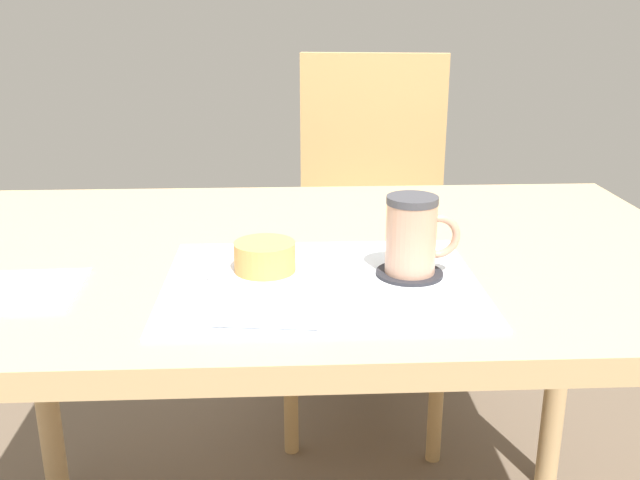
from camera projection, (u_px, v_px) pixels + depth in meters
name	position (u px, v px, depth m)	size (l,w,h in m)	color
dining_table	(310.00, 292.00, 1.14)	(1.24, 0.77, 0.71)	tan
wooden_chair	(369.00, 227.00, 1.87)	(0.48, 0.48, 0.96)	tan
placemat	(321.00, 283.00, 0.97)	(0.43, 0.33, 0.00)	white
pastry_plate	(265.00, 275.00, 0.98)	(0.16, 0.16, 0.01)	white
pastry	(265.00, 257.00, 0.97)	(0.08, 0.08, 0.04)	tan
coffee_coaster	(409.00, 273.00, 0.99)	(0.09, 0.09, 0.01)	#232328
coffee_mug	(413.00, 235.00, 0.97)	(0.10, 0.07, 0.11)	tan
teaspoon	(263.00, 325.00, 0.83)	(0.01, 0.01, 0.13)	silver
paper_napkin	(22.00, 291.00, 0.94)	(0.15, 0.15, 0.00)	white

